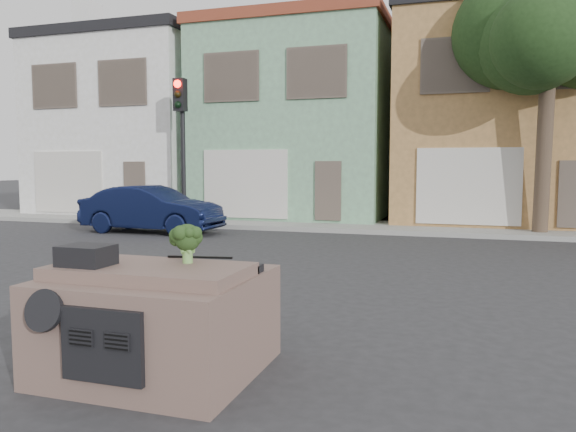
% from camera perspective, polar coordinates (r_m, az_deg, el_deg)
% --- Properties ---
extents(ground_plane, '(120.00, 120.00, 0.00)m').
position_cam_1_polar(ground_plane, '(8.70, -2.62, -8.80)').
color(ground_plane, '#303033').
rests_on(ground_plane, ground).
extents(sidewalk, '(40.00, 3.00, 0.15)m').
position_cam_1_polar(sidewalk, '(18.75, 8.66, -1.10)').
color(sidewalk, gray).
rests_on(sidewalk, ground).
extents(townhouse_white, '(7.20, 8.20, 7.55)m').
position_cam_1_polar(townhouse_white, '(26.45, -14.21, 8.63)').
color(townhouse_white, white).
rests_on(townhouse_white, ground).
extents(townhouse_mint, '(7.20, 8.20, 7.55)m').
position_cam_1_polar(townhouse_mint, '(23.38, 1.79, 9.26)').
color(townhouse_mint, '#79AC85').
rests_on(townhouse_mint, ground).
extents(townhouse_tan, '(7.20, 8.20, 7.55)m').
position_cam_1_polar(townhouse_tan, '(22.49, 20.72, 9.09)').
color(townhouse_tan, '#AB7C47').
rests_on(townhouse_tan, ground).
extents(navy_sedan, '(4.48, 1.65, 1.47)m').
position_cam_1_polar(navy_sedan, '(18.12, -13.64, -1.64)').
color(navy_sedan, '#0E1538').
rests_on(navy_sedan, ground).
extents(traffic_signal, '(0.40, 0.40, 5.10)m').
position_cam_1_polar(traffic_signal, '(19.82, -10.74, 6.37)').
color(traffic_signal, black).
rests_on(traffic_signal, ground).
extents(tree_near, '(4.40, 4.00, 8.50)m').
position_cam_1_polar(tree_near, '(17.95, 24.77, 11.57)').
color(tree_near, '#1E3817').
rests_on(tree_near, ground).
extents(car_dashboard, '(2.00, 1.80, 1.12)m').
position_cam_1_polar(car_dashboard, '(5.93, -12.99, -9.98)').
color(car_dashboard, brown).
rests_on(car_dashboard, ground).
extents(instrument_hump, '(0.48, 0.38, 0.20)m').
position_cam_1_polar(instrument_hump, '(5.84, -19.80, -3.78)').
color(instrument_hump, black).
rests_on(instrument_hump, car_dashboard).
extents(wiper_arm, '(0.69, 0.15, 0.02)m').
position_cam_1_polar(wiper_arm, '(6.01, -8.93, -4.15)').
color(wiper_arm, black).
rests_on(wiper_arm, car_dashboard).
extents(broccoli, '(0.39, 0.39, 0.40)m').
position_cam_1_polar(broccoli, '(5.71, -10.19, -2.72)').
color(broccoli, '#1E3414').
rests_on(broccoli, car_dashboard).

